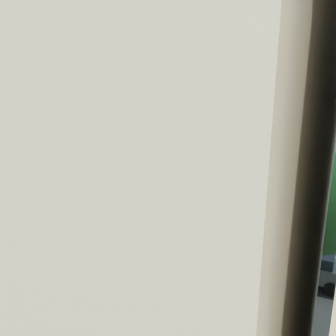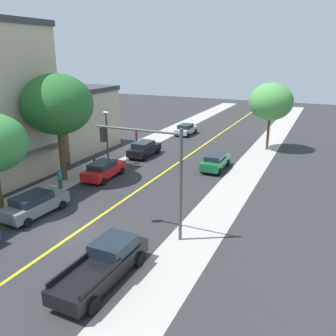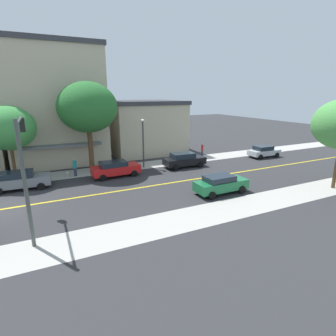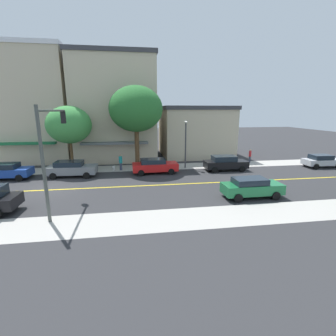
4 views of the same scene
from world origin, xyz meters
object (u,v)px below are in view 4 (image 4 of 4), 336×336
(blue_sedan_left_curb, at_px, (7,171))
(pedestrian_teal_shirt, at_px, (121,162))
(street_tree_left_near, at_px, (136,109))
(fire_hydrant, at_px, (93,168))
(street_lamp, at_px, (186,139))
(street_tree_right_corner, at_px, (69,125))
(traffic_light_mast, at_px, (50,141))
(pedestrian_red_shirt, at_px, (250,155))
(black_sedan_left_curb, at_px, (225,163))
(silver_sedan_left_curb, at_px, (322,161))
(small_dog, at_px, (114,167))
(parking_meter, at_px, (163,161))
(grey_sedan_left_curb, at_px, (72,168))
(green_sedan_right_curb, at_px, (252,187))
(red_sedan_left_curb, at_px, (155,166))

(blue_sedan_left_curb, height_order, pedestrian_teal_shirt, pedestrian_teal_shirt)
(street_tree_left_near, relative_size, blue_sedan_left_curb, 2.14)
(fire_hydrant, bearing_deg, street_lamp, 90.81)
(street_tree_right_corner, distance_m, traffic_light_mast, 11.52)
(traffic_light_mast, height_order, pedestrian_red_shirt, traffic_light_mast)
(black_sedan_left_curb, xyz_separation_m, silver_sedan_left_curb, (0.20, 11.75, -0.07))
(fire_hydrant, height_order, small_dog, fire_hydrant)
(parking_meter, bearing_deg, silver_sedan_left_curb, 84.10)
(street_lamp, bearing_deg, small_dog, -89.55)
(grey_sedan_left_curb, relative_size, green_sedan_right_curb, 1.07)
(parking_meter, bearing_deg, traffic_light_mast, -38.64)
(street_tree_right_corner, height_order, fire_hydrant, street_tree_right_corner)
(green_sedan_right_curb, height_order, pedestrian_teal_shirt, pedestrian_teal_shirt)
(pedestrian_red_shirt, bearing_deg, street_tree_right_corner, -81.08)
(parking_meter, relative_size, black_sedan_left_curb, 0.28)
(fire_hydrant, bearing_deg, traffic_light_mast, -3.96)
(street_tree_right_corner, xyz_separation_m, green_sedan_right_curb, (10.96, 15.51, -4.20))
(street_tree_right_corner, bearing_deg, parking_meter, 85.43)
(pedestrian_red_shirt, relative_size, pedestrian_teal_shirt, 0.93)
(black_sedan_left_curb, xyz_separation_m, small_dog, (-1.85, -12.24, -0.48))
(blue_sedan_left_curb, height_order, grey_sedan_left_curb, grey_sedan_left_curb)
(grey_sedan_left_curb, xyz_separation_m, pedestrian_red_shirt, (-3.78, 21.00, 0.08))
(parking_meter, distance_m, grey_sedan_left_curb, 9.72)
(traffic_light_mast, distance_m, blue_sedan_left_curb, 11.78)
(street_tree_right_corner, relative_size, black_sedan_left_curb, 1.49)
(red_sedan_left_curb, height_order, pedestrian_teal_shirt, pedestrian_teal_shirt)
(traffic_light_mast, height_order, small_dog, traffic_light_mast)
(street_tree_right_corner, relative_size, silver_sedan_left_curb, 1.67)
(street_lamp, distance_m, pedestrian_red_shirt, 9.35)
(street_lamp, xyz_separation_m, silver_sedan_left_curb, (2.12, 15.86, -2.62))
(fire_hydrant, distance_m, pedestrian_red_shirt, 19.30)
(street_lamp, xyz_separation_m, red_sedan_left_curb, (2.04, -3.76, -2.58))
(black_sedan_left_curb, height_order, silver_sedan_left_curb, black_sedan_left_curb)
(fire_hydrant, distance_m, red_sedan_left_curb, 6.87)
(traffic_light_mast, relative_size, silver_sedan_left_curb, 1.62)
(red_sedan_left_curb, xyz_separation_m, pedestrian_teal_shirt, (-1.88, -3.60, 0.14))
(pedestrian_red_shirt, bearing_deg, silver_sedan_left_curb, 67.41)
(fire_hydrant, xyz_separation_m, grey_sedan_left_curb, (1.94, -1.79, 0.43))
(street_tree_left_near, relative_size, green_sedan_right_curb, 2.03)
(street_lamp, bearing_deg, green_sedan_right_curb, 15.46)
(street_tree_right_corner, xyz_separation_m, traffic_light_mast, (11.41, 1.54, -0.36))
(traffic_light_mast, relative_size, grey_sedan_left_curb, 1.40)
(parking_meter, relative_size, small_dog, 1.74)
(street_lamp, height_order, green_sedan_right_curb, street_lamp)
(parking_meter, xyz_separation_m, pedestrian_teal_shirt, (-0.05, -4.75, 0.09))
(red_sedan_left_curb, relative_size, pedestrian_red_shirt, 2.82)
(grey_sedan_left_curb, bearing_deg, small_dog, 29.54)
(fire_hydrant, relative_size, silver_sedan_left_curb, 0.19)
(street_lamp, relative_size, grey_sedan_left_curb, 1.10)
(pedestrian_teal_shirt, bearing_deg, small_dog, 99.98)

